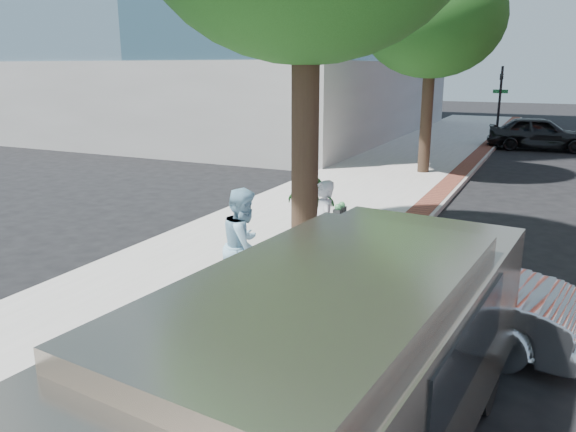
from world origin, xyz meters
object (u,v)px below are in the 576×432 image
Objects in this scene: person_green at (311,202)px; sedan_silver at (431,286)px; parking_meter at (339,228)px; van at (347,356)px; person_officer at (245,246)px; person_gray at (323,228)px; bg_car at (540,133)px.

person_green is 4.07m from sedan_silver.
van reaches higher than parking_meter.
person_officer is 1.03× the size of person_green.
person_gray is 0.41× the size of sedan_silver.
person_officer is at bearing 108.89° from sedan_silver.
bg_car is (0.62, 20.94, 0.10)m from sedan_silver.
parking_meter is 0.78m from person_gray.
parking_meter is at bearing 117.10° from van.
sedan_silver is at bearing -91.57° from person_officer.
van reaches higher than bg_car.
person_green reaches higher than bg_car.
person_officer is 0.44× the size of sedan_silver.
person_green is at bearing -8.21° from person_officer.
van is at bearing -68.31° from parking_meter.
bg_car is at bearing 93.65° from van.
van reaches higher than person_gray.
person_green is 0.31× the size of van.
person_gray is 0.93× the size of person_officer.
sedan_silver is at bearing -18.01° from parking_meter.
person_green reaches higher than parking_meter.
van is (2.00, -4.31, 0.14)m from person_gray.
sedan_silver is at bearing 173.44° from bg_car.
person_green is at bearing 163.79° from bg_car.
parking_meter is 0.87× the size of person_gray.
person_green is at bearing 55.57° from sedan_silver.
person_gray is at bearing 69.91° from sedan_silver.
parking_meter is 0.83× the size of person_green.
parking_meter is 20.54m from bg_car.
sedan_silver is (1.61, -0.52, -0.52)m from parking_meter.
person_gray is at bearing -34.08° from person_officer.
person_green is 6.59m from van.
sedan_silver is 20.95m from bg_car.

